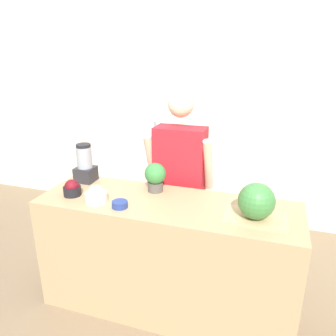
{
  "coord_description": "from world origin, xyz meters",
  "views": [
    {
      "loc": [
        0.67,
        -1.7,
        1.91
      ],
      "look_at": [
        0.0,
        0.34,
        1.15
      ],
      "focal_mm": 35.0,
      "sensor_mm": 36.0,
      "label": 1
    }
  ],
  "objects_px": {
    "bowl_cherries": "(72,189)",
    "potted_plant": "(155,176)",
    "person": "(180,184)",
    "blender": "(85,165)",
    "refrigerator": "(147,154)",
    "bowl_cream": "(96,195)",
    "bowl_small_blue": "(120,204)",
    "watermelon": "(256,201)"
  },
  "relations": [
    {
      "from": "bowl_cherries",
      "to": "potted_plant",
      "type": "distance_m",
      "value": 0.63
    },
    {
      "from": "person",
      "to": "blender",
      "type": "xyz_separation_m",
      "value": [
        -0.71,
        -0.33,
        0.21
      ]
    },
    {
      "from": "refrigerator",
      "to": "bowl_cherries",
      "type": "distance_m",
      "value": 1.36
    },
    {
      "from": "person",
      "to": "potted_plant",
      "type": "xyz_separation_m",
      "value": [
        -0.09,
        -0.35,
        0.19
      ]
    },
    {
      "from": "refrigerator",
      "to": "blender",
      "type": "distance_m",
      "value": 1.1
    },
    {
      "from": "person",
      "to": "bowl_cream",
      "type": "height_order",
      "value": "person"
    },
    {
      "from": "refrigerator",
      "to": "potted_plant",
      "type": "bearing_deg",
      "value": -65.1
    },
    {
      "from": "bowl_cream",
      "to": "person",
      "type": "bearing_deg",
      "value": 57.04
    },
    {
      "from": "blender",
      "to": "potted_plant",
      "type": "relative_size",
      "value": 1.41
    },
    {
      "from": "refrigerator",
      "to": "bowl_cherries",
      "type": "bearing_deg",
      "value": -92.33
    },
    {
      "from": "blender",
      "to": "potted_plant",
      "type": "distance_m",
      "value": 0.62
    },
    {
      "from": "bowl_small_blue",
      "to": "blender",
      "type": "bearing_deg",
      "value": 143.54
    },
    {
      "from": "refrigerator",
      "to": "bowl_cream",
      "type": "xyz_separation_m",
      "value": [
        0.17,
        -1.4,
        0.12
      ]
    },
    {
      "from": "bowl_cherries",
      "to": "bowl_small_blue",
      "type": "distance_m",
      "value": 0.43
    },
    {
      "from": "refrigerator",
      "to": "person",
      "type": "relative_size",
      "value": 1.02
    },
    {
      "from": "person",
      "to": "blender",
      "type": "distance_m",
      "value": 0.81
    },
    {
      "from": "refrigerator",
      "to": "person",
      "type": "distance_m",
      "value": 0.96
    },
    {
      "from": "bowl_cherries",
      "to": "bowl_small_blue",
      "type": "height_order",
      "value": "bowl_cherries"
    },
    {
      "from": "refrigerator",
      "to": "potted_plant",
      "type": "distance_m",
      "value": 1.22
    },
    {
      "from": "person",
      "to": "watermelon",
      "type": "xyz_separation_m",
      "value": [
        0.67,
        -0.58,
        0.2
      ]
    },
    {
      "from": "watermelon",
      "to": "potted_plant",
      "type": "distance_m",
      "value": 0.8
    },
    {
      "from": "watermelon",
      "to": "bowl_small_blue",
      "type": "xyz_separation_m",
      "value": [
        -0.9,
        -0.11,
        -0.11
      ]
    },
    {
      "from": "person",
      "to": "potted_plant",
      "type": "bearing_deg",
      "value": -105.21
    },
    {
      "from": "watermelon",
      "to": "bowl_cream",
      "type": "xyz_separation_m",
      "value": [
        -1.09,
        -0.08,
        -0.08
      ]
    },
    {
      "from": "person",
      "to": "potted_plant",
      "type": "relative_size",
      "value": 7.24
    },
    {
      "from": "person",
      "to": "bowl_cream",
      "type": "distance_m",
      "value": 0.8
    },
    {
      "from": "bowl_small_blue",
      "to": "person",
      "type": "bearing_deg",
      "value": 71.46
    },
    {
      "from": "refrigerator",
      "to": "watermelon",
      "type": "xyz_separation_m",
      "value": [
        1.27,
        -1.32,
        0.2
      ]
    },
    {
      "from": "refrigerator",
      "to": "potted_plant",
      "type": "xyz_separation_m",
      "value": [
        0.51,
        -1.09,
        0.2
      ]
    },
    {
      "from": "potted_plant",
      "to": "bowl_cherries",
      "type": "bearing_deg",
      "value": -154.7
    },
    {
      "from": "bowl_cream",
      "to": "blender",
      "type": "height_order",
      "value": "blender"
    },
    {
      "from": "bowl_cream",
      "to": "blender",
      "type": "bearing_deg",
      "value": 130.96
    },
    {
      "from": "person",
      "to": "blender",
      "type": "relative_size",
      "value": 5.13
    },
    {
      "from": "bowl_cream",
      "to": "refrigerator",
      "type": "bearing_deg",
      "value": 97.05
    },
    {
      "from": "refrigerator",
      "to": "bowl_small_blue",
      "type": "distance_m",
      "value": 1.48
    },
    {
      "from": "bowl_small_blue",
      "to": "watermelon",
      "type": "bearing_deg",
      "value": 6.91
    },
    {
      "from": "bowl_cherries",
      "to": "person",
      "type": "bearing_deg",
      "value": 43.1
    },
    {
      "from": "watermelon",
      "to": "bowl_cherries",
      "type": "height_order",
      "value": "watermelon"
    },
    {
      "from": "refrigerator",
      "to": "blender",
      "type": "xyz_separation_m",
      "value": [
        -0.11,
        -1.08,
        0.21
      ]
    },
    {
      "from": "watermelon",
      "to": "potted_plant",
      "type": "bearing_deg",
      "value": 163.11
    },
    {
      "from": "refrigerator",
      "to": "bowl_cherries",
      "type": "xyz_separation_m",
      "value": [
        -0.06,
        -1.36,
        0.13
      ]
    },
    {
      "from": "refrigerator",
      "to": "bowl_cherries",
      "type": "relative_size",
      "value": 12.7
    }
  ]
}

